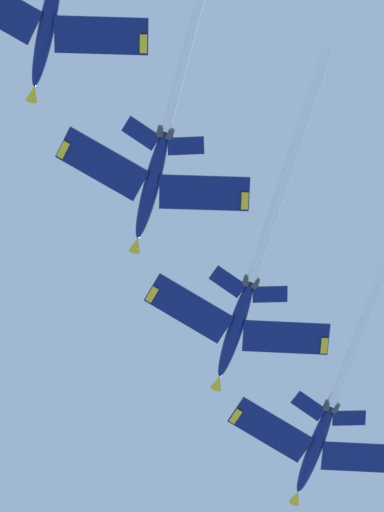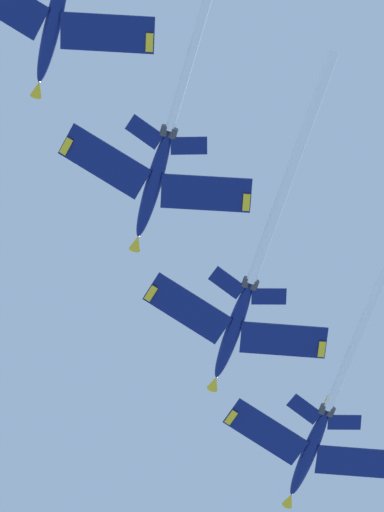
# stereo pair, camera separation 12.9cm
# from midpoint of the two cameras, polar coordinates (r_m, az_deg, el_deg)

# --- Properties ---
(jet_lead) EXTENTS (31.72, 29.07, 17.34)m
(jet_lead) POSITION_cam_midpoint_polar(r_m,az_deg,el_deg) (127.66, 7.04, -6.63)
(jet_lead) COLOR navy
(jet_second) EXTENTS (28.85, 26.74, 15.67)m
(jet_second) POSITION_cam_midpoint_polar(r_m,az_deg,el_deg) (120.14, 3.08, -0.74)
(jet_second) COLOR navy
(jet_third) EXTENTS (27.02, 25.50, 14.87)m
(jet_third) POSITION_cam_midpoint_polar(r_m,az_deg,el_deg) (115.78, -1.38, 5.60)
(jet_third) COLOR navy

